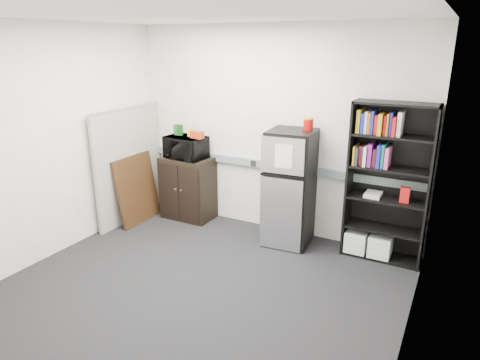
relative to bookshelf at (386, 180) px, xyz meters
The scene contains 18 objects.
floor 2.38m from the bookshelf, 133.90° to the right, with size 4.00×4.00×0.00m, color black.
wall_back 1.56m from the bookshelf, behind, with size 4.00×0.02×2.70m, color silver.
wall_right 1.69m from the bookshelf, 72.54° to the right, with size 0.02×3.50×2.70m, color silver.
wall_left 3.86m from the bookshelf, 155.93° to the right, with size 0.02×3.50×2.70m, color silver.
ceiling 2.78m from the bookshelf, 133.90° to the right, with size 4.00×3.50×0.02m, color white.
electrical_raceway 1.52m from the bookshelf, behind, with size 3.92×0.05×0.10m, color gray.
wall_note 1.95m from the bookshelf, behind, with size 0.14×0.00×0.10m, color white.
bookshelf is the anchor object (origin of this frame).
cubicle_partition 3.45m from the bookshelf, behind, with size 0.06×1.30×1.62m.
cabinet 2.76m from the bookshelf, behind, with size 0.72×0.48×0.90m.
microwave 2.72m from the bookshelf, behind, with size 0.56×0.38×0.31m, color black.
snack_box_a 2.90m from the bookshelf, behind, with size 0.07×0.05×0.15m, color #1A5C1E.
snack_box_b 2.84m from the bookshelf, behind, with size 0.07×0.05×0.15m, color #0D3A0E.
snack_box_c 2.67m from the bookshelf, behind, with size 0.07×0.05×0.14m, color yellow.
snack_bag 2.53m from the bookshelf, behind, with size 0.18×0.10×0.10m, color #B93812.
refrigerator 1.15m from the bookshelf, behind, with size 0.59×0.62×1.46m.
coffee_can 1.12m from the bookshelf, behind, with size 0.12×0.12×0.17m.
framed_poster 3.35m from the bookshelf, behind, with size 0.20×0.75×0.95m.
Camera 1 is at (2.22, -3.30, 2.47)m, focal length 32.00 mm.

